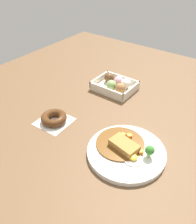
# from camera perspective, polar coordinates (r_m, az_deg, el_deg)

# --- Properties ---
(ground_plane) EXTENTS (1.60, 1.60, 0.00)m
(ground_plane) POSITION_cam_1_polar(r_m,az_deg,el_deg) (1.00, 2.96, -0.79)
(ground_plane) COLOR brown
(curry_plate) EXTENTS (0.27, 0.27, 0.06)m
(curry_plate) POSITION_cam_1_polar(r_m,az_deg,el_deg) (0.83, 6.82, -9.30)
(curry_plate) COLOR white
(curry_plate) RESTS_ON ground_plane
(donut_box) EXTENTS (0.20, 0.15, 0.06)m
(donut_box) POSITION_cam_1_polar(r_m,az_deg,el_deg) (1.16, 4.34, 6.56)
(donut_box) COLOR beige
(donut_box) RESTS_ON ground_plane
(chocolate_ring_donut) EXTENTS (0.14, 0.14, 0.04)m
(chocolate_ring_donut) POSITION_cam_1_polar(r_m,az_deg,el_deg) (0.97, -10.67, -1.50)
(chocolate_ring_donut) COLOR white
(chocolate_ring_donut) RESTS_ON ground_plane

